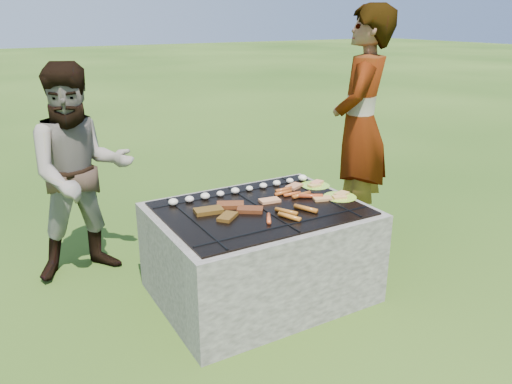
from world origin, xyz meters
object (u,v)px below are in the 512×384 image
plate_near (340,197)px  cook (360,126)px  plate_far (315,185)px  bystander (81,173)px  fire_pit (260,255)px

plate_near → cook: 0.89m
plate_far → plate_near: (-0.00, -0.28, 0.00)m
cook → bystander: 2.14m
fire_pit → cook: (1.19, 0.45, 0.64)m
plate_far → plate_near: size_ratio=0.95×
plate_near → cook: (0.63, 0.55, 0.31)m
plate_near → cook: bearing=41.2°
fire_pit → plate_near: (0.56, -0.10, 0.33)m
plate_near → cook: cook is taller
plate_near → bystander: 1.76m
cook → bystander: bearing=-51.7°
fire_pit → plate_far: plate_far is taller
fire_pit → bystander: 1.34m
fire_pit → cook: bearing=20.8°
fire_pit → plate_far: (0.56, 0.18, 0.33)m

